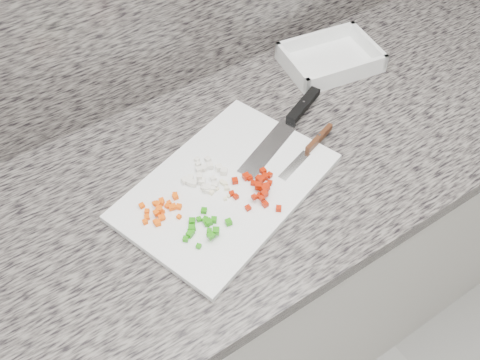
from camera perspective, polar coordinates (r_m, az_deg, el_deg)
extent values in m
cube|color=beige|center=(1.51, -0.64, -10.62)|extent=(3.92, 0.62, 0.86)
cube|color=#67615B|center=(1.14, -0.83, 0.49)|extent=(3.96, 0.64, 0.04)
cube|color=white|center=(1.09, -1.46, -0.69)|extent=(0.50, 0.40, 0.01)
cube|color=#FC5605|center=(1.04, -8.21, -3.96)|extent=(0.01, 0.01, 0.01)
cube|color=#FC5605|center=(1.04, -6.52, -3.92)|extent=(0.01, 0.01, 0.01)
cube|color=#FC5605|center=(1.05, -7.13, -2.84)|extent=(0.01, 0.01, 0.01)
cube|color=#FC5605|center=(1.04, -8.65, -3.04)|extent=(0.01, 0.01, 0.01)
cube|color=#FC5605|center=(1.03, -8.99, -4.42)|extent=(0.01, 0.01, 0.01)
cube|color=#FC5605|center=(1.04, -10.09, -4.41)|extent=(0.01, 0.01, 0.01)
cube|color=#FC5605|center=(1.06, -9.11, -2.47)|extent=(0.01, 0.01, 0.01)
cube|color=#FC5605|center=(1.05, -7.33, -2.95)|extent=(0.01, 0.01, 0.01)
cube|color=#FC5605|center=(1.04, -8.58, -3.12)|extent=(0.01, 0.01, 0.01)
cube|color=#FC5605|center=(1.06, -8.37, -2.40)|extent=(0.01, 0.01, 0.01)
cube|color=#FC5605|center=(1.05, -6.54, -2.85)|extent=(0.01, 0.01, 0.01)
cube|color=#FC5605|center=(1.04, -9.91, -3.92)|extent=(0.01, 0.01, 0.01)
cube|color=#FC5605|center=(1.05, -8.77, -2.57)|extent=(0.01, 0.01, 0.01)
cube|color=#FC5605|center=(1.05, -7.77, -2.76)|extent=(0.01, 0.01, 0.01)
cube|color=#FC5605|center=(1.06, -8.36, -2.19)|extent=(0.01, 0.01, 0.01)
cube|color=#FC5605|center=(1.03, -8.78, -4.53)|extent=(0.01, 0.01, 0.01)
cube|color=#FC5605|center=(1.04, -8.92, -3.47)|extent=(0.01, 0.01, 0.01)
cube|color=#FC5605|center=(1.06, -6.91, -1.77)|extent=(0.01, 0.01, 0.01)
cube|color=#FC5605|center=(1.06, -10.43, -2.70)|extent=(0.01, 0.01, 0.01)
cube|color=#FC5605|center=(1.04, -8.37, -3.99)|extent=(0.01, 0.01, 0.01)
cube|color=#FC5605|center=(1.06, -7.58, -2.41)|extent=(0.01, 0.01, 0.01)
cube|color=#FC5605|center=(1.05, -8.36, -3.38)|extent=(0.01, 0.01, 0.01)
cube|color=#FC5605|center=(1.05, -9.90, -3.30)|extent=(0.01, 0.01, 0.01)
cube|color=#FC5605|center=(1.07, -6.96, -1.59)|extent=(0.01, 0.01, 0.01)
cube|color=white|center=(1.11, -2.23, 1.33)|extent=(0.02, 0.02, 0.01)
cube|color=white|center=(1.12, -4.49, 1.68)|extent=(0.01, 0.01, 0.01)
cube|color=white|center=(1.12, -4.61, 2.17)|extent=(0.01, 0.01, 0.01)
cube|color=white|center=(1.07, -3.54, -1.06)|extent=(0.01, 0.01, 0.01)
cube|color=white|center=(1.10, -1.73, 0.91)|extent=(0.02, 0.02, 0.01)
cube|color=white|center=(1.08, -4.36, 0.38)|extent=(0.02, 0.02, 0.01)
cube|color=white|center=(1.11, -3.25, 1.56)|extent=(0.02, 0.02, 0.01)
cube|color=white|center=(1.12, -3.45, 2.20)|extent=(0.01, 0.01, 0.01)
cube|color=white|center=(1.09, -5.31, 0.24)|extent=(0.02, 0.02, 0.01)
cube|color=white|center=(1.09, -2.88, 0.16)|extent=(0.01, 0.01, 0.01)
cube|color=white|center=(1.08, -4.95, -0.37)|extent=(0.02, 0.02, 0.01)
cube|color=white|center=(1.07, -2.92, -0.94)|extent=(0.01, 0.01, 0.01)
cube|color=white|center=(1.08, -2.71, -0.54)|extent=(0.02, 0.02, 0.01)
cube|color=white|center=(1.11, -3.89, 1.30)|extent=(0.02, 0.02, 0.01)
cube|color=white|center=(1.08, -4.07, -0.16)|extent=(0.02, 0.02, 0.01)
cube|color=white|center=(1.10, -4.41, 1.10)|extent=(0.01, 0.01, 0.01)
cube|color=white|center=(1.08, -5.40, -0.19)|extent=(0.02, 0.02, 0.01)
cube|color=white|center=(1.07, -3.74, -0.83)|extent=(0.02, 0.02, 0.01)
cube|color=white|center=(1.07, -3.59, -0.89)|extent=(0.02, 0.02, 0.01)
cube|color=white|center=(1.07, -3.55, -1.10)|extent=(0.02, 0.02, 0.01)
cube|color=white|center=(1.09, -5.90, -0.03)|extent=(0.01, 0.01, 0.01)
cube|color=white|center=(1.07, -3.92, -0.83)|extent=(0.01, 0.01, 0.01)
cube|color=#1F860C|center=(1.02, -5.19, -5.10)|extent=(0.02, 0.02, 0.01)
cube|color=#1F860C|center=(1.02, -2.80, -4.27)|extent=(0.02, 0.02, 0.01)
cube|color=#1F860C|center=(1.01, -5.39, -5.78)|extent=(0.01, 0.01, 0.01)
cube|color=#1F860C|center=(1.03, -3.70, -4.12)|extent=(0.01, 0.01, 0.01)
cube|color=#1F860C|center=(1.02, -3.49, -4.73)|extent=(0.01, 0.01, 0.01)
cube|color=#1F860C|center=(1.02, -5.05, -5.13)|extent=(0.01, 0.01, 0.01)
cube|color=#1F860C|center=(1.02, -3.66, -4.37)|extent=(0.01, 0.01, 0.01)
cube|color=#1F860C|center=(1.04, -3.86, -3.27)|extent=(0.02, 0.02, 0.01)
cube|color=#1F860C|center=(1.00, -5.82, -6.27)|extent=(0.01, 0.01, 0.01)
cube|color=#1F860C|center=(1.01, -5.23, -5.47)|extent=(0.01, 0.01, 0.01)
cube|color=#1F860C|center=(1.00, -2.57, -5.45)|extent=(0.02, 0.02, 0.01)
cube|color=#1F860C|center=(1.02, -1.23, -4.51)|extent=(0.01, 0.01, 0.01)
cube|color=#1F860C|center=(0.99, -3.13, -5.94)|extent=(0.01, 0.01, 0.01)
cube|color=#1F860C|center=(0.99, -4.43, -7.05)|extent=(0.01, 0.01, 0.01)
cube|color=#1F860C|center=(1.02, -3.37, -4.52)|extent=(0.01, 0.01, 0.01)
cube|color=#1F860C|center=(1.02, -5.13, -4.39)|extent=(0.02, 0.02, 0.01)
cube|color=#1F860C|center=(1.01, -3.28, -5.43)|extent=(0.01, 0.01, 0.01)
cube|color=#1F860C|center=(1.03, -4.40, -4.18)|extent=(0.01, 0.01, 0.01)
cube|color=#A41702|center=(1.06, 2.66, -0.91)|extent=(0.02, 0.02, 0.01)
cube|color=#A41702|center=(1.04, 4.14, -3.04)|extent=(0.02, 0.02, 0.01)
cube|color=#A41702|center=(1.07, 2.21, 0.05)|extent=(0.02, 0.02, 0.01)
cube|color=#A41702|center=(1.10, 2.48, 0.96)|extent=(0.01, 0.01, 0.01)
cube|color=#A41702|center=(1.06, -0.89, -1.44)|extent=(0.01, 0.01, 0.01)
cube|color=#A41702|center=(1.08, 1.40, -0.31)|extent=(0.01, 0.01, 0.01)
cube|color=#A41702|center=(1.08, -0.55, -0.08)|extent=(0.02, 0.02, 0.01)
cube|color=#A41702|center=(1.05, 2.71, -2.60)|extent=(0.01, 0.01, 0.01)
cube|color=#A41702|center=(1.04, 0.86, -2.98)|extent=(0.01, 0.01, 0.01)
cube|color=#A41702|center=(1.09, 2.00, 0.22)|extent=(0.01, 0.01, 0.01)
cube|color=#A41702|center=(1.09, 0.67, 0.38)|extent=(0.01, 0.01, 0.01)
cube|color=#A41702|center=(1.05, 2.63, -1.49)|extent=(0.01, 0.01, 0.01)
cube|color=#A41702|center=(1.04, 2.34, -1.95)|extent=(0.01, 0.01, 0.01)
cube|color=#A41702|center=(1.09, 1.04, 0.24)|extent=(0.01, 0.01, 0.01)
cube|color=#A41702|center=(1.08, 1.90, -0.30)|extent=(0.01, 0.01, 0.01)
cube|color=#A41702|center=(1.06, -0.44, -1.79)|extent=(0.01, 0.01, 0.01)
cube|color=#A41702|center=(1.08, 3.19, -0.30)|extent=(0.01, 0.01, 0.01)
cube|color=#A41702|center=(1.09, 3.15, 0.53)|extent=(0.01, 0.01, 0.01)
cube|color=#A41702|center=(1.08, 2.09, -0.62)|extent=(0.01, 0.01, 0.01)
cube|color=#A41702|center=(1.06, 1.94, -0.61)|extent=(0.02, 0.02, 0.01)
cube|color=#A41702|center=(1.06, 2.81, -0.70)|extent=(0.02, 0.02, 0.01)
cube|color=#A41702|center=(1.06, 2.08, -1.69)|extent=(0.01, 0.01, 0.01)
cube|color=#A41702|center=(1.07, 2.43, -0.95)|extent=(0.01, 0.01, 0.01)
cube|color=#A41702|center=(1.05, 1.52, -1.83)|extent=(0.01, 0.01, 0.01)
cube|color=#A41702|center=(1.09, 2.74, 0.37)|extent=(0.02, 0.02, 0.01)
cube|color=#F0E7B9|center=(1.08, -1.57, -0.39)|extent=(0.01, 0.01, 0.01)
cube|color=#F0E7B9|center=(1.07, -3.07, -1.33)|extent=(0.01, 0.01, 0.01)
cube|color=#F0E7B9|center=(1.07, -2.47, -0.92)|extent=(0.01, 0.01, 0.01)
cube|color=#F0E7B9|center=(1.07, -1.34, -0.89)|extent=(0.01, 0.01, 0.01)
cube|color=#F0E7B9|center=(1.08, -2.54, -0.54)|extent=(0.01, 0.01, 0.01)
cube|color=#F0E7B9|center=(1.08, -2.71, -0.66)|extent=(0.01, 0.01, 0.01)
cube|color=#F0E7B9|center=(1.07, -1.44, -0.87)|extent=(0.01, 0.01, 0.01)
cube|color=#F0E7B9|center=(1.08, -1.73, -0.34)|extent=(0.01, 0.01, 0.01)
cube|color=#F0E7B9|center=(1.06, -1.58, -2.03)|extent=(0.01, 0.01, 0.01)
cube|color=#F0E7B9|center=(1.06, -1.22, -1.73)|extent=(0.01, 0.01, 0.01)
cube|color=#F0E7B9|center=(1.08, -1.99, -0.17)|extent=(0.01, 0.01, 0.01)
cube|color=silver|center=(1.15, 3.07, 3.43)|extent=(0.19, 0.11, 0.00)
cube|color=black|center=(1.25, 6.78, 7.96)|extent=(0.12, 0.07, 0.02)
cylinder|color=silver|center=(1.24, 6.82, 8.27)|extent=(0.01, 0.01, 0.00)
cube|color=silver|center=(1.12, 5.83, 1.54)|extent=(0.09, 0.05, 0.00)
cube|color=#431D10|center=(1.17, 8.43, 4.44)|extent=(0.09, 0.04, 0.02)
cylinder|color=silver|center=(1.17, 8.48, 4.75)|extent=(0.01, 0.01, 0.00)
cube|color=white|center=(1.40, 9.53, 12.20)|extent=(0.25, 0.20, 0.01)
cube|color=white|center=(1.44, 8.08, 14.71)|extent=(0.23, 0.05, 0.04)
cube|color=white|center=(1.34, 11.34, 11.10)|extent=(0.23, 0.05, 0.04)
cube|color=white|center=(1.44, 13.47, 13.87)|extent=(0.04, 0.16, 0.04)
cube|color=white|center=(1.34, 5.59, 11.95)|extent=(0.04, 0.16, 0.04)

